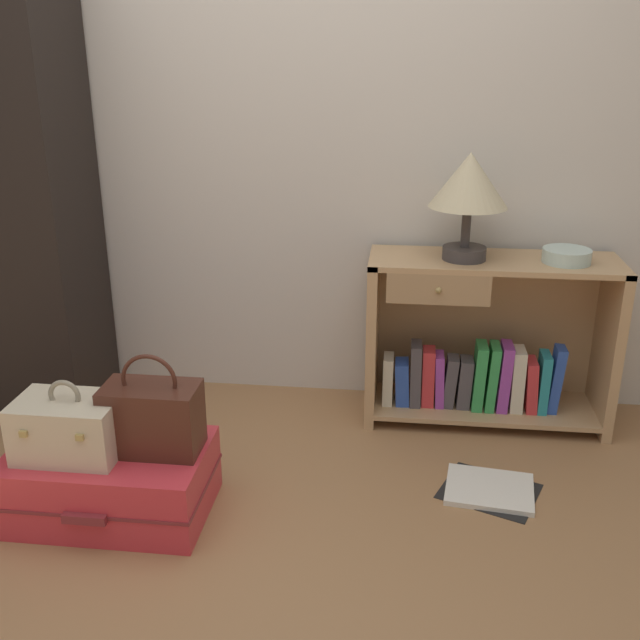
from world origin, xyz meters
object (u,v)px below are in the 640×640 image
Objects in this scene: bowl at (567,256)px; handbag at (152,417)px; bookshelf at (483,347)px; train_case at (69,427)px; open_book_on_floor at (489,489)px; suitcase_large at (111,481)px; table_lamp at (469,186)px.

bowl reaches higher than handbag.
bookshelf is 1.39m from handbag.
train_case is at bearing -166.68° from handbag.
bookshelf is 2.49× the size of open_book_on_floor.
table_lamp is at bearing 34.57° from suitcase_large.
bowl is at bearing 27.39° from suitcase_large.
table_lamp is 1.05× the size of open_book_on_floor.
suitcase_large is 1.94× the size of handbag.
handbag is (0.26, 0.06, 0.02)m from train_case.
table_lamp is (-0.11, -0.03, 0.67)m from bookshelf.
bowl is at bearing 26.99° from train_case.
train_case is 0.27m from handbag.
bowl reaches higher than open_book_on_floor.
table_lamp reaches higher than open_book_on_floor.
table_lamp reaches higher than suitcase_large.
bookshelf is at bearing 32.34° from train_case.
handbag is at bearing -142.34° from table_lamp.
table_lamp reaches higher than train_case.
open_book_on_floor is at bearing 12.26° from handbag.
table_lamp is 1.67m from suitcase_large.
suitcase_large is 1.31m from open_book_on_floor.
suitcase_large is 2.00× the size of train_case.
open_book_on_floor is at bearing -79.38° from table_lamp.
train_case is 0.97× the size of handbag.
bookshelf reaches higher than train_case.
table_lamp is at bearing -179.98° from bowl.
open_book_on_floor is (0.10, -0.55, -0.98)m from table_lamp.
table_lamp is 0.47m from bowl.
suitcase_large is 1.66× the size of open_book_on_floor.
handbag reaches higher than train_case.
handbag is (-1.13, -0.82, 0.04)m from bookshelf.
bookshelf reaches higher than suitcase_large.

